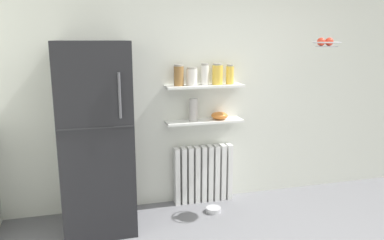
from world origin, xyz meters
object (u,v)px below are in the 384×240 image
at_px(storage_jar_2, 205,74).
at_px(pet_food_bowl, 214,210).
at_px(radiator, 203,174).
at_px(hanging_fruit_basket, 326,43).
at_px(storage_jar_1, 192,76).
at_px(storage_jar_4, 230,74).
at_px(storage_jar_3, 217,74).
at_px(vase, 193,110).
at_px(storage_jar_0, 179,75).
at_px(refrigerator, 96,137).
at_px(shelf_bowl, 219,116).

bearing_deg(storage_jar_2, pet_food_bowl, -84.49).
distance_m(radiator, hanging_fruit_basket, 1.94).
bearing_deg(radiator, storage_jar_1, -168.28).
bearing_deg(radiator, hanging_fruit_basket, -23.98).
distance_m(storage_jar_2, pet_food_bowl, 1.48).
bearing_deg(storage_jar_1, storage_jar_4, 0.00).
distance_m(storage_jar_3, vase, 0.47).
xyz_separation_m(radiator, vase, (-0.13, -0.03, 0.77)).
xyz_separation_m(storage_jar_3, storage_jar_4, (0.14, -0.00, -0.01)).
bearing_deg(storage_jar_4, radiator, 174.08).
distance_m(storage_jar_1, storage_jar_3, 0.29).
bearing_deg(hanging_fruit_basket, storage_jar_1, 159.61).
distance_m(radiator, storage_jar_0, 1.18).
xyz_separation_m(storage_jar_1, vase, (0.02, 0.00, -0.36)).
bearing_deg(refrigerator, storage_jar_4, 9.53).
height_order(refrigerator, radiator, refrigerator).
relative_size(storage_jar_1, storage_jar_2, 0.84).
distance_m(storage_jar_2, shelf_bowl, 0.50).
distance_m(refrigerator, vase, 1.09).
height_order(storage_jar_1, vase, storage_jar_1).
xyz_separation_m(storage_jar_3, shelf_bowl, (0.03, -0.00, -0.47)).
distance_m(storage_jar_1, storage_jar_2, 0.15).
relative_size(storage_jar_4, pet_food_bowl, 1.34).
height_order(storage_jar_3, vase, storage_jar_3).
xyz_separation_m(storage_jar_2, shelf_bowl, (0.17, 0.00, -0.47)).
bearing_deg(pet_food_bowl, shelf_bowl, 61.88).
distance_m(storage_jar_2, vase, 0.40).
xyz_separation_m(storage_jar_2, vase, (-0.13, 0.00, -0.38)).
distance_m(refrigerator, pet_food_bowl, 1.50).
distance_m(refrigerator, shelf_bowl, 1.37).
bearing_deg(storage_jar_2, refrigerator, -168.17).
relative_size(radiator, storage_jar_0, 3.00).
distance_m(vase, shelf_bowl, 0.31).
height_order(refrigerator, storage_jar_2, refrigerator).
bearing_deg(storage_jar_2, storage_jar_0, 180.00).
bearing_deg(shelf_bowl, storage_jar_3, 180.00).
bearing_deg(pet_food_bowl, storage_jar_1, 121.70).
distance_m(storage_jar_3, hanging_fruit_basket, 1.16).
distance_m(storage_jar_3, pet_food_bowl, 1.49).
relative_size(refrigerator, hanging_fruit_basket, 6.60).
distance_m(storage_jar_0, storage_jar_3, 0.43).
bearing_deg(storage_jar_3, shelf_bowl, -0.00).
bearing_deg(storage_jar_2, storage_jar_3, 0.00).
relative_size(storage_jar_1, hanging_fruit_basket, 0.70).
bearing_deg(hanging_fruit_basket, storage_jar_4, 150.74).
height_order(storage_jar_1, pet_food_bowl, storage_jar_1).
bearing_deg(refrigerator, storage_jar_3, 10.56).
relative_size(radiator, storage_jar_2, 2.94).
distance_m(storage_jar_0, storage_jar_1, 0.15).
bearing_deg(storage_jar_0, hanging_fruit_basket, -18.47).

